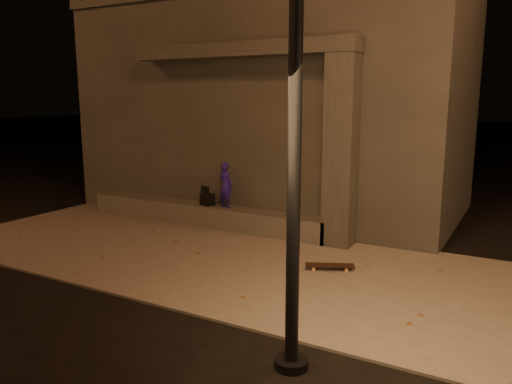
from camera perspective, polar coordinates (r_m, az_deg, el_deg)
The scene contains 9 objects.
ground at distance 7.64m, azimuth -13.22°, elevation -11.40°, with size 120.00×120.00×0.00m, color black.
sidewalk at distance 9.10m, azimuth -4.68°, elevation -7.34°, with size 11.00×4.40×0.04m, color slate.
building at distance 13.05m, azimuth 2.61°, elevation 9.74°, with size 9.00×5.10×5.22m.
ledge at distance 11.25m, azimuth -6.08°, elevation -2.54°, with size 6.00×0.55×0.45m, color #524E4A.
column at distance 9.51m, azimuth 9.73°, elevation 4.56°, with size 0.55×0.55×3.60m, color #393633.
canopy at distance 10.48m, azimuth -1.67°, elevation 15.90°, with size 5.00×0.70×0.28m, color #393633.
skateboarder at distance 10.76m, azimuth -3.47°, elevation 0.79°, with size 0.36×0.23×0.98m, color #2A179B.
backpack at distance 11.09m, azimuth -5.58°, elevation -0.73°, with size 0.36×0.30×0.44m.
skateboard at distance 8.40m, azimuth 8.42°, elevation -8.32°, with size 0.82×0.53×0.09m.
Camera 1 is at (4.85, -5.16, 2.85)m, focal length 35.00 mm.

